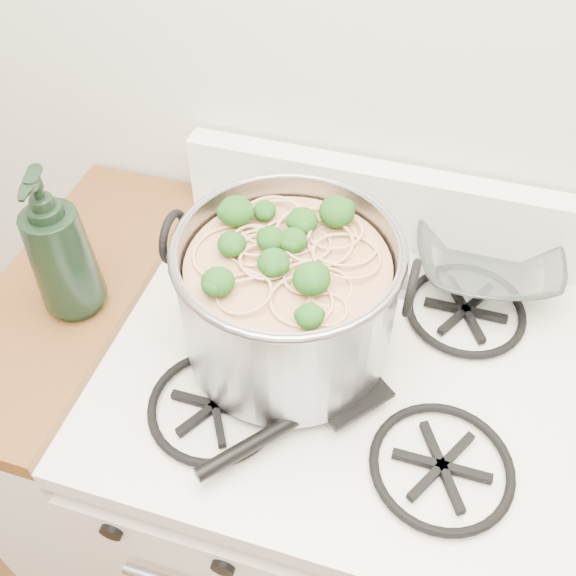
# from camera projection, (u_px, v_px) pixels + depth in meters

# --- Properties ---
(gas_range) EXTENTS (0.76, 0.66, 0.92)m
(gas_range) POSITION_uv_depth(u_px,v_px,m) (332.00, 489.00, 1.38)
(gas_range) COLOR white
(gas_range) RESTS_ON ground
(counter_left) EXTENTS (0.25, 0.65, 0.92)m
(counter_left) POSITION_uv_depth(u_px,v_px,m) (118.00, 422.00, 1.46)
(counter_left) COLOR silver
(counter_left) RESTS_ON ground
(stock_pot) EXTENTS (0.36, 0.33, 0.22)m
(stock_pot) POSITION_uv_depth(u_px,v_px,m) (288.00, 298.00, 0.95)
(stock_pot) COLOR gray
(stock_pot) RESTS_ON gas_range
(spatula) EXTENTS (0.42, 0.42, 0.02)m
(spatula) POSITION_uv_depth(u_px,v_px,m) (348.00, 388.00, 0.96)
(spatula) COLOR black
(spatula) RESTS_ON gas_range
(glass_bowl) EXTENTS (0.12, 0.12, 0.02)m
(glass_bowl) POSITION_uv_depth(u_px,v_px,m) (484.00, 265.00, 1.13)
(glass_bowl) COLOR white
(glass_bowl) RESTS_ON gas_range
(bottle) EXTENTS (0.13, 0.13, 0.28)m
(bottle) POSITION_uv_depth(u_px,v_px,m) (57.00, 245.00, 0.99)
(bottle) COLOR black
(bottle) RESTS_ON counter_left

